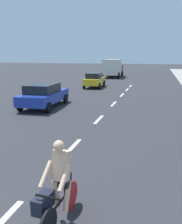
# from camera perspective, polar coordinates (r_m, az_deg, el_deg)

# --- Properties ---
(ground_plane) EXTENTS (160.00, 160.00, 0.00)m
(ground_plane) POSITION_cam_1_polar(r_m,az_deg,el_deg) (21.36, 7.23, 3.92)
(ground_plane) COLOR #2D2D33
(lane_stripe_2) EXTENTS (0.16, 1.80, 0.01)m
(lane_stripe_2) POSITION_cam_1_polar(r_m,az_deg,el_deg) (9.33, -4.40, -8.24)
(lane_stripe_2) COLOR white
(lane_stripe_2) RESTS_ON ground
(lane_stripe_3) EXTENTS (0.16, 1.80, 0.01)m
(lane_stripe_3) POSITION_cam_1_polar(r_m,az_deg,el_deg) (13.20, 1.84, -1.75)
(lane_stripe_3) COLOR white
(lane_stripe_3) RESTS_ON ground
(lane_stripe_4) EXTENTS (0.16, 1.80, 0.01)m
(lane_stripe_4) POSITION_cam_1_polar(r_m,az_deg,el_deg) (17.51, 5.34, 1.94)
(lane_stripe_4) COLOR white
(lane_stripe_4) RESTS_ON ground
(lane_stripe_5) EXTENTS (0.16, 1.80, 0.01)m
(lane_stripe_5) POSITION_cam_1_polar(r_m,az_deg,el_deg) (21.54, 7.31, 4.00)
(lane_stripe_5) COLOR white
(lane_stripe_5) RESTS_ON ground
(lane_stripe_6) EXTENTS (0.16, 1.80, 0.01)m
(lane_stripe_6) POSITION_cam_1_polar(r_m,az_deg,el_deg) (24.99, 8.48, 5.23)
(lane_stripe_6) COLOR white
(lane_stripe_6) RESTS_ON ground
(lane_stripe_7) EXTENTS (0.16, 1.80, 0.01)m
(lane_stripe_7) POSITION_cam_1_polar(r_m,az_deg,el_deg) (28.00, 9.27, 6.05)
(lane_stripe_7) COLOR white
(lane_stripe_7) RESTS_ON ground
(cyclist) EXTENTS (0.63, 1.71, 1.82)m
(cyclist) POSITION_cam_1_polar(r_m,az_deg,el_deg) (5.11, -8.04, -17.28)
(cyclist) COLOR black
(cyclist) RESTS_ON ground
(parked_car_blue) EXTENTS (2.26, 4.66, 1.57)m
(parked_car_blue) POSITION_cam_1_polar(r_m,az_deg,el_deg) (16.54, -11.03, 4.03)
(parked_car_blue) COLOR #1E389E
(parked_car_blue) RESTS_ON ground
(parked_car_yellow) EXTENTS (1.93, 3.94, 1.57)m
(parked_car_yellow) POSITION_cam_1_polar(r_m,az_deg,el_deg) (26.35, 0.79, 7.60)
(parked_car_yellow) COLOR gold
(parked_car_yellow) RESTS_ON ground
(delivery_truck) EXTENTS (2.74, 6.27, 2.80)m
(delivery_truck) POSITION_cam_1_polar(r_m,az_deg,el_deg) (38.87, 5.15, 10.35)
(delivery_truck) COLOR maroon
(delivery_truck) RESTS_ON ground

